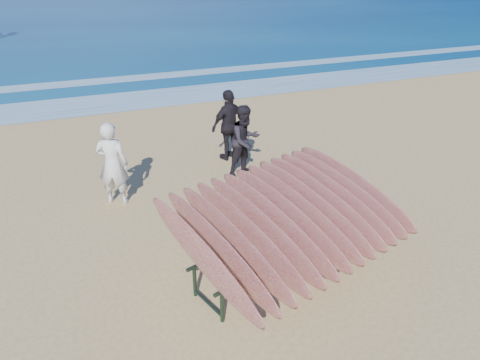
{
  "coord_description": "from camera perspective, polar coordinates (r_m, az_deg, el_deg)",
  "views": [
    {
      "loc": [
        -2.58,
        -5.3,
        4.22
      ],
      "look_at": [
        0.0,
        0.8,
        0.95
      ],
      "focal_mm": 32.0,
      "sensor_mm": 36.0,
      "label": 1
    }
  ],
  "objects": [
    {
      "name": "foam_far",
      "position": [
        19.44,
        -15.15,
        12.89
      ],
      "size": [
        160.0,
        160.0,
        0.0
      ],
      "primitive_type": "plane",
      "color": "white",
      "rests_on": "ground"
    },
    {
      "name": "person_dark_b",
      "position": [
        10.34,
        -1.4,
        7.32
      ],
      "size": [
        1.08,
        0.68,
        1.72
      ],
      "primitive_type": "imported",
      "rotation": [
        0.0,
        0.0,
        3.42
      ],
      "color": "black",
      "rests_on": "ground"
    },
    {
      "name": "ocean",
      "position": [
        60.5,
        -21.91,
        20.58
      ],
      "size": [
        160.0,
        160.0,
        0.0
      ],
      "primitive_type": "plane",
      "color": "navy",
      "rests_on": "ground"
    },
    {
      "name": "surfboard_rack",
      "position": [
        6.43,
        6.41,
        -4.94
      ],
      "size": [
        3.75,
        3.36,
        1.46
      ],
      "rotation": [
        0.0,
        0.0,
        0.28
      ],
      "color": "#1D2E22",
      "rests_on": "ground"
    },
    {
      "name": "foam_near",
      "position": [
        16.08,
        -13.11,
        10.42
      ],
      "size": [
        160.0,
        160.0,
        0.0
      ],
      "primitive_type": "plane",
      "color": "white",
      "rests_on": "ground"
    },
    {
      "name": "ground",
      "position": [
        7.25,
        2.5,
        -9.35
      ],
      "size": [
        120.0,
        120.0,
        0.0
      ],
      "primitive_type": "plane",
      "color": "tan",
      "rests_on": "ground"
    },
    {
      "name": "person_white",
      "position": [
        8.63,
        -16.65,
        2.06
      ],
      "size": [
        0.73,
        0.63,
        1.68
      ],
      "primitive_type": "imported",
      "rotation": [
        0.0,
        0.0,
        2.68
      ],
      "color": "silver",
      "rests_on": "ground"
    },
    {
      "name": "person_dark_a",
      "position": [
        9.54,
        0.7,
        5.28
      ],
      "size": [
        0.92,
        0.8,
        1.6
      ],
      "primitive_type": "imported",
      "rotation": [
        0.0,
        0.0,
        0.29
      ],
      "color": "black",
      "rests_on": "ground"
    }
  ]
}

